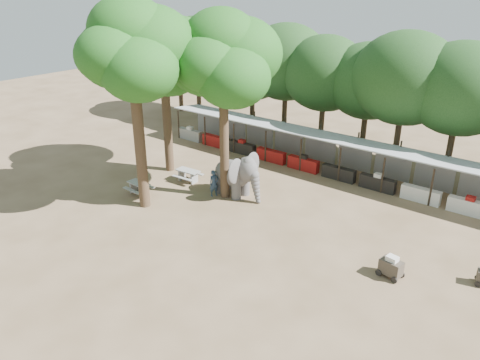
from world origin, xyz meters
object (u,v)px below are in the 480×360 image
Objects in this scene: cart_front at (391,267)px; picnic_table_near at (139,187)px; picnic_table_far at (188,174)px; elephant at (237,175)px; yard_tree_back at (223,59)px; yard_tree_left at (163,53)px; yard_tree_center at (133,50)px; handler at (214,183)px.

picnic_table_near is at bearing -166.77° from cart_front.
picnic_table_far reaches higher than picnic_table_near.
picnic_table_near is at bearing -139.59° from elephant.
yard_tree_back is 7.00× the size of picnic_table_near.
picnic_table_far is (1.06, 3.40, 0.03)m from picnic_table_near.
picnic_table_far is at bearing -18.81° from yard_tree_left.
yard_tree_left is at bearing 120.96° from yard_tree_center.
yard_tree_center reaches higher than elephant.
yard_tree_center is (3.00, -5.00, 1.01)m from yard_tree_left.
yard_tree_center is 7.42× the size of picnic_table_near.
handler is 1.42× the size of cart_front.
yard_tree_center is 9.96× the size of cart_front.
elephant is at bearing 39.25° from picnic_table_near.
yard_tree_left is 6.41× the size of handler.
elephant is 1.58m from handler.
yard_tree_back is 9.75m from picnic_table_near.
yard_tree_left is 9.12× the size of cart_front.
yard_tree_back is at bearing 53.14° from yard_tree_center.
yard_tree_center is 9.60m from picnic_table_far.
yard_tree_back is at bearing -9.46° from yard_tree_left.
handler is 0.99× the size of picnic_table_far.
picnic_table_far is 1.43× the size of cart_front.
yard_tree_back is at bearing -16.65° from handler.
yard_tree_left is 8.15m from picnic_table_far.
handler is 4.85m from picnic_table_near.
handler is at bearing -16.15° from picnic_table_far.
picnic_table_near is (-1.43, 0.70, -8.70)m from yard_tree_center.
picnic_table_far is 15.27m from cart_front.
elephant reaches higher than picnic_table_near.
yard_tree_center is 9.67m from elephant.
handler is at bearing 53.89° from yard_tree_center.
yard_tree_left is at bearing 99.34° from handler.
cart_front is at bearing 7.19° from yard_tree_center.
yard_tree_left reaches higher than elephant.
yard_tree_left is 0.92× the size of yard_tree_center.
yard_tree_center is at bearing -125.33° from elephant.
handler is (-0.47, -0.53, -7.68)m from yard_tree_back.
picnic_table_near is at bearing 149.72° from handler.
elephant is at bearing 50.57° from yard_tree_center.
picnic_table_near is (-5.08, -3.73, -0.91)m from elephant.
yard_tree_left is at bearing 157.34° from picnic_table_far.
yard_tree_center is at bearing -88.69° from picnic_table_far.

